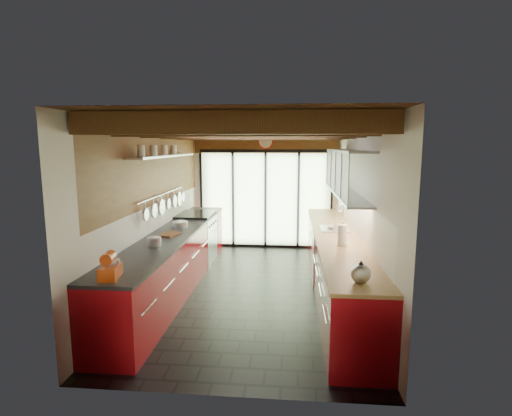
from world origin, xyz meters
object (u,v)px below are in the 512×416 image
kettle (361,272)px  bowl (334,228)px  paper_towel (342,235)px  soap_bottle (335,226)px  stand_mixer (110,267)px

kettle → bowl: bearing=90.0°
paper_towel → bowl: size_ratio=1.65×
kettle → paper_towel: 1.49m
bowl → kettle: bearing=-90.0°
paper_towel → bowl: paper_towel is taller
kettle → soap_bottle: bearing=90.0°
kettle → bowl: size_ratio=1.25×
stand_mixer → soap_bottle: 3.52m
kettle → soap_bottle: size_ratio=1.49×
stand_mixer → soap_bottle: stand_mixer is taller
paper_towel → stand_mixer: bearing=-148.3°
soap_bottle → stand_mixer: bearing=-136.2°
kettle → stand_mixer: bearing=-178.1°
stand_mixer → paper_towel: 2.99m
kettle → soap_bottle: (0.00, 2.35, -0.02)m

